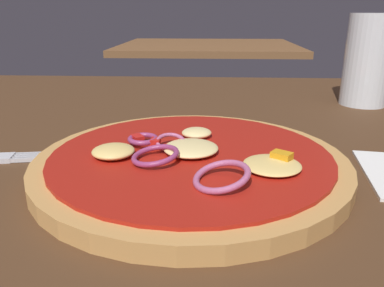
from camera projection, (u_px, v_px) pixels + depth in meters
The scene contains 4 objects.
dining_table at pixel (219, 184), 0.36m from camera, with size 1.34×1.06×0.03m.
pizza at pixel (191, 161), 0.35m from camera, with size 0.29×0.29×0.03m.
beer_glass at pixel (367, 67), 0.59m from camera, with size 0.07×0.07×0.14m.
background_table at pixel (208, 47), 1.70m from camera, with size 0.77×0.66×0.03m.
Camera 1 is at (-0.01, -0.33, 0.17)m, focal length 35.63 mm.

